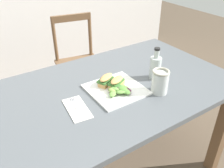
% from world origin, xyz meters
% --- Properties ---
extents(dining_table, '(1.37, 0.85, 0.74)m').
position_xyz_m(dining_table, '(-0.01, 0.18, 0.62)').
color(dining_table, '#51565B').
rests_on(dining_table, ground).
extents(chair_wooden_far, '(0.46, 0.46, 0.87)m').
position_xyz_m(chair_wooden_far, '(0.19, 1.08, 0.45)').
color(chair_wooden_far, brown).
rests_on(chair_wooden_far, ground).
extents(plate_lunch, '(0.29, 0.29, 0.01)m').
position_xyz_m(plate_lunch, '(-0.04, 0.13, 0.74)').
color(plate_lunch, white).
rests_on(plate_lunch, dining_table).
extents(sandwich_half_front, '(0.12, 0.10, 0.06)m').
position_xyz_m(sandwich_half_front, '(-0.02, 0.15, 0.78)').
color(sandwich_half_front, tan).
rests_on(sandwich_half_front, plate_lunch).
extents(sandwich_half_back, '(0.12, 0.10, 0.06)m').
position_xyz_m(sandwich_half_back, '(-0.06, 0.20, 0.78)').
color(sandwich_half_back, tan).
rests_on(sandwich_half_back, plate_lunch).
extents(salad_mixed_greens, '(0.15, 0.14, 0.03)m').
position_xyz_m(salad_mixed_greens, '(-0.04, 0.09, 0.77)').
color(salad_mixed_greens, '#602D47').
rests_on(salad_mixed_greens, plate_lunch).
extents(napkin_folded, '(0.12, 0.21, 0.00)m').
position_xyz_m(napkin_folded, '(-0.29, 0.10, 0.74)').
color(napkin_folded, silver).
rests_on(napkin_folded, dining_table).
extents(fork_on_napkin, '(0.05, 0.19, 0.00)m').
position_xyz_m(fork_on_napkin, '(-0.29, 0.12, 0.75)').
color(fork_on_napkin, silver).
rests_on(fork_on_napkin, napkin_folded).
extents(bottle_cold_brew, '(0.07, 0.07, 0.19)m').
position_xyz_m(bottle_cold_brew, '(0.23, 0.12, 0.80)').
color(bottle_cold_brew, black).
rests_on(bottle_cold_brew, dining_table).
extents(mason_jar_iced_tea, '(0.09, 0.09, 0.13)m').
position_xyz_m(mason_jar_iced_tea, '(0.15, -0.01, 0.80)').
color(mason_jar_iced_tea, '#C67528').
rests_on(mason_jar_iced_tea, dining_table).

